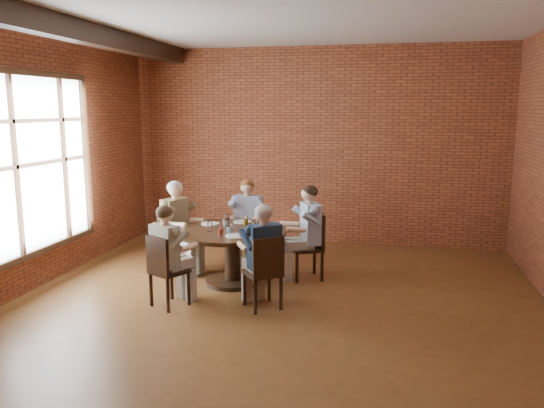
% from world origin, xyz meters
% --- Properties ---
extents(floor, '(7.00, 7.00, 0.00)m').
position_xyz_m(floor, '(0.00, 0.00, 0.00)').
color(floor, brown).
rests_on(floor, ground).
extents(ceiling, '(7.00, 7.00, 0.00)m').
position_xyz_m(ceiling, '(0.00, 0.00, 3.40)').
color(ceiling, silver).
rests_on(ceiling, wall_back).
extents(wall_back, '(7.00, 0.00, 7.00)m').
position_xyz_m(wall_back, '(0.00, 3.50, 1.70)').
color(wall_back, brown).
rests_on(wall_back, ground).
extents(wall_front, '(7.00, 0.00, 7.00)m').
position_xyz_m(wall_front, '(0.00, -3.50, 1.70)').
color(wall_front, brown).
rests_on(wall_front, ground).
extents(wall_left, '(0.00, 7.00, 7.00)m').
position_xyz_m(wall_left, '(-3.25, 0.00, 1.70)').
color(wall_left, brown).
rests_on(wall_left, ground).
extents(ceiling_beam, '(0.22, 6.90, 0.26)m').
position_xyz_m(ceiling_beam, '(-2.45, 0.00, 3.27)').
color(ceiling_beam, black).
rests_on(ceiling_beam, ceiling).
extents(window, '(0.10, 2.16, 2.36)m').
position_xyz_m(window, '(-3.18, 0.40, 1.65)').
color(window, white).
rests_on(window, wall_left).
extents(dining_table, '(1.47, 1.47, 0.75)m').
position_xyz_m(dining_table, '(-0.75, 0.95, 0.53)').
color(dining_table, black).
rests_on(dining_table, floor).
extents(chair_a, '(0.55, 0.55, 0.93)m').
position_xyz_m(chair_a, '(0.27, 1.42, 0.50)').
color(chair_a, black).
rests_on(chair_a, floor).
extents(diner_a, '(0.79, 0.74, 1.32)m').
position_xyz_m(diner_a, '(0.19, 1.39, 0.66)').
color(diner_a, '#37578F').
rests_on(diner_a, floor).
extents(chair_b, '(0.42, 0.42, 0.91)m').
position_xyz_m(chair_b, '(-0.82, 2.06, 0.50)').
color(chair_b, black).
rests_on(chair_b, floor).
extents(diner_b, '(0.53, 0.64, 1.28)m').
position_xyz_m(diner_b, '(-0.82, 1.98, 0.64)').
color(diner_b, '#808BA3').
rests_on(diner_b, floor).
extents(chair_c, '(0.55, 0.55, 0.93)m').
position_xyz_m(chair_c, '(-1.74, 1.34, 0.51)').
color(chair_c, black).
rests_on(chair_c, floor).
extents(diner_c, '(0.79, 0.72, 1.33)m').
position_xyz_m(diner_c, '(-1.66, 1.31, 0.66)').
color(diner_c, brown).
rests_on(diner_c, floor).
extents(chair_d, '(0.51, 0.51, 0.88)m').
position_xyz_m(chair_d, '(-1.28, -0.07, 0.48)').
color(chair_d, black).
rests_on(chair_d, floor).
extents(diner_d, '(0.68, 0.72, 1.23)m').
position_xyz_m(diner_d, '(-1.25, -0.00, 0.61)').
color(diner_d, gray).
rests_on(diner_d, floor).
extents(chair_e, '(0.55, 0.55, 0.90)m').
position_xyz_m(chair_e, '(-0.10, 0.11, 0.49)').
color(chair_e, black).
rests_on(chair_e, floor).
extents(diner_e, '(0.74, 0.77, 1.26)m').
position_xyz_m(diner_e, '(-0.14, 0.17, 0.63)').
color(diner_e, '#16263E').
rests_on(diner_e, floor).
extents(plate_a, '(0.26, 0.26, 0.01)m').
position_xyz_m(plate_a, '(-0.29, 1.03, 0.76)').
color(plate_a, white).
rests_on(plate_a, dining_table).
extents(plate_b, '(0.26, 0.26, 0.01)m').
position_xyz_m(plate_b, '(-0.74, 1.44, 0.76)').
color(plate_b, white).
rests_on(plate_b, dining_table).
extents(plate_c, '(0.26, 0.26, 0.01)m').
position_xyz_m(plate_c, '(-1.14, 1.21, 0.76)').
color(plate_c, white).
rests_on(plate_c, dining_table).
extents(plate_d, '(0.26, 0.26, 0.01)m').
position_xyz_m(plate_d, '(-0.60, 0.59, 0.76)').
color(plate_d, white).
rests_on(plate_d, dining_table).
extents(glass_a, '(0.07, 0.07, 0.14)m').
position_xyz_m(glass_a, '(-0.38, 0.99, 0.82)').
color(glass_a, white).
rests_on(glass_a, dining_table).
extents(glass_b, '(0.07, 0.07, 0.14)m').
position_xyz_m(glass_b, '(-0.63, 1.22, 0.82)').
color(glass_b, white).
rests_on(glass_b, dining_table).
extents(glass_c, '(0.07, 0.07, 0.14)m').
position_xyz_m(glass_c, '(-0.93, 1.33, 0.82)').
color(glass_c, white).
rests_on(glass_c, dining_table).
extents(glass_d, '(0.07, 0.07, 0.14)m').
position_xyz_m(glass_d, '(-0.88, 1.06, 0.82)').
color(glass_d, white).
rests_on(glass_d, dining_table).
extents(glass_e, '(0.07, 0.07, 0.14)m').
position_xyz_m(glass_e, '(-1.01, 0.82, 0.82)').
color(glass_e, white).
rests_on(glass_e, dining_table).
extents(glass_f, '(0.07, 0.07, 0.14)m').
position_xyz_m(glass_f, '(-0.79, 0.58, 0.82)').
color(glass_f, white).
rests_on(glass_f, dining_table).
extents(glass_g, '(0.07, 0.07, 0.14)m').
position_xyz_m(glass_g, '(-0.70, 0.70, 0.82)').
color(glass_g, white).
rests_on(glass_g, dining_table).
extents(glass_h, '(0.07, 0.07, 0.14)m').
position_xyz_m(glass_h, '(-0.44, 0.82, 0.82)').
color(glass_h, white).
rests_on(glass_h, dining_table).
extents(smartphone, '(0.09, 0.15, 0.01)m').
position_xyz_m(smartphone, '(-0.37, 0.64, 0.75)').
color(smartphone, black).
rests_on(smartphone, dining_table).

